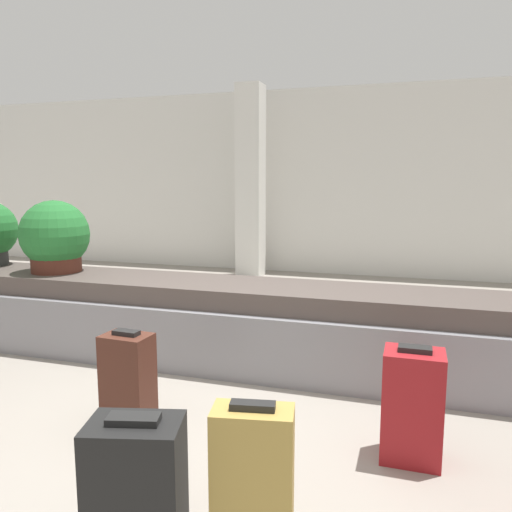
% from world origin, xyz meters
% --- Properties ---
extents(ground_plane, '(18.00, 18.00, 0.00)m').
position_xyz_m(ground_plane, '(0.00, 0.00, 0.00)').
color(ground_plane, gray).
extents(back_wall, '(18.00, 0.06, 3.20)m').
position_xyz_m(back_wall, '(0.00, 5.94, 1.60)').
color(back_wall, silver).
rests_on(back_wall, ground_plane).
extents(carousel, '(8.98, 0.91, 0.72)m').
position_xyz_m(carousel, '(0.00, 1.28, 0.35)').
color(carousel, gray).
rests_on(carousel, ground_plane).
extents(pillar, '(0.42, 0.42, 3.20)m').
position_xyz_m(pillar, '(-1.35, 5.30, 1.60)').
color(pillar, silver).
rests_on(pillar, ground_plane).
extents(suitcase_0, '(0.37, 0.24, 0.70)m').
position_xyz_m(suitcase_0, '(0.67, -0.93, 0.34)').
color(suitcase_0, '#A3843D').
rests_on(suitcase_0, ground_plane).
extents(suitcase_1, '(0.32, 0.23, 0.66)m').
position_xyz_m(suitcase_1, '(-0.46, -0.06, 0.32)').
color(suitcase_1, '#472319').
rests_on(suitcase_1, ground_plane).
extents(suitcase_3, '(0.45, 0.35, 0.65)m').
position_xyz_m(suitcase_3, '(0.21, -1.09, 0.31)').
color(suitcase_3, black).
rests_on(suitcase_3, ground_plane).
extents(suitcase_5, '(0.34, 0.26, 0.68)m').
position_xyz_m(suitcase_5, '(1.32, 0.08, 0.33)').
color(suitcase_5, maroon).
rests_on(suitcase_5, ground_plane).
extents(potted_plant_1, '(0.67, 0.67, 0.71)m').
position_xyz_m(potted_plant_1, '(-2.08, 1.30, 1.06)').
color(potted_plant_1, '#4C2319').
rests_on(potted_plant_1, carousel).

